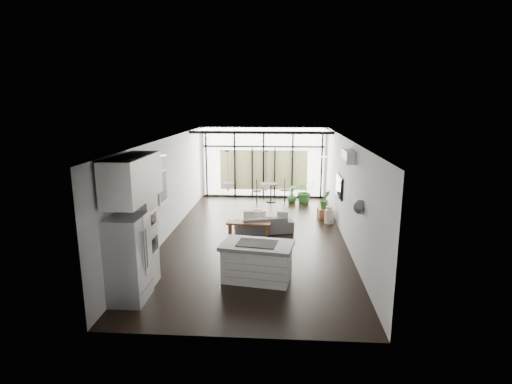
# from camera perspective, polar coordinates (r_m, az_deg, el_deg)

# --- Properties ---
(floor) EXTENTS (5.00, 10.00, 0.00)m
(floor) POSITION_cam_1_polar(r_m,az_deg,el_deg) (11.49, -0.10, -6.42)
(floor) COLOR black
(floor) RESTS_ON ground
(ceiling) EXTENTS (5.00, 10.00, 0.00)m
(ceiling) POSITION_cam_1_polar(r_m,az_deg,el_deg) (10.89, -0.10, 7.63)
(ceiling) COLOR silver
(ceiling) RESTS_ON ground
(wall_left) EXTENTS (0.02, 10.00, 2.80)m
(wall_left) POSITION_cam_1_polar(r_m,az_deg,el_deg) (11.54, -12.59, 0.58)
(wall_left) COLOR silver
(wall_left) RESTS_ON ground
(wall_right) EXTENTS (0.02, 10.00, 2.80)m
(wall_right) POSITION_cam_1_polar(r_m,az_deg,el_deg) (11.22, 12.74, 0.22)
(wall_right) COLOR silver
(wall_right) RESTS_ON ground
(wall_back) EXTENTS (5.00, 0.02, 2.80)m
(wall_back) POSITION_cam_1_polar(r_m,az_deg,el_deg) (16.02, 1.10, 4.24)
(wall_back) COLOR silver
(wall_back) RESTS_ON ground
(wall_front) EXTENTS (5.00, 0.02, 2.80)m
(wall_front) POSITION_cam_1_polar(r_m,az_deg,el_deg) (6.33, -3.16, -9.32)
(wall_front) COLOR silver
(wall_front) RESTS_ON ground
(glazing) EXTENTS (5.00, 0.20, 2.80)m
(glazing) POSITION_cam_1_polar(r_m,az_deg,el_deg) (15.90, 1.08, 4.18)
(glazing) COLOR black
(glazing) RESTS_ON ground
(skylight) EXTENTS (4.70, 1.90, 0.06)m
(skylight) POSITION_cam_1_polar(r_m,az_deg,el_deg) (14.87, 0.94, 8.90)
(skylight) COLOR silver
(skylight) RESTS_ON ceiling
(neighbour_building) EXTENTS (3.50, 0.02, 1.60)m
(neighbour_building) POSITION_cam_1_polar(r_m,az_deg,el_deg) (16.01, 1.08, 3.16)
(neighbour_building) COLOR beige
(neighbour_building) RESTS_ON ground
(island) EXTENTS (1.64, 1.13, 0.83)m
(island) POSITION_cam_1_polar(r_m,az_deg,el_deg) (8.72, 0.15, -9.92)
(island) COLOR silver
(island) RESTS_ON floor
(cooktop) EXTENTS (0.90, 0.68, 0.01)m
(cooktop) POSITION_cam_1_polar(r_m,az_deg,el_deg) (8.57, 0.15, -7.32)
(cooktop) COLOR black
(cooktop) RESTS_ON island
(fridge) EXTENTS (0.65, 0.82, 1.69)m
(fridge) POSITION_cam_1_polar(r_m,az_deg,el_deg) (8.10, -17.80, -9.09)
(fridge) COLOR #99999E
(fridge) RESTS_ON floor
(appliance_column) EXTENTS (0.58, 0.60, 2.23)m
(appliance_column) POSITION_cam_1_polar(r_m,az_deg,el_deg) (8.63, -16.25, -5.74)
(appliance_column) COLOR silver
(appliance_column) RESTS_ON floor
(upper_cabinets) EXTENTS (0.62, 1.75, 0.86)m
(upper_cabinets) POSITION_cam_1_polar(r_m,az_deg,el_deg) (7.98, -17.22, 1.89)
(upper_cabinets) COLOR silver
(upper_cabinets) RESTS_ON wall_left
(pendant_left) EXTENTS (0.26, 0.26, 0.18)m
(pendant_left) POSITION_cam_1_polar(r_m,az_deg,el_deg) (8.43, -4.02, 0.71)
(pendant_left) COLOR silver
(pendant_left) RESTS_ON ceiling
(pendant_right) EXTENTS (0.26, 0.26, 0.18)m
(pendant_right) POSITION_cam_1_polar(r_m,az_deg,el_deg) (8.36, 1.42, 0.64)
(pendant_right) COLOR silver
(pendant_right) RESTS_ON ceiling
(sofa) EXTENTS (1.76, 0.90, 0.66)m
(sofa) POSITION_cam_1_polar(r_m,az_deg,el_deg) (11.81, 1.13, -4.19)
(sofa) COLOR #525255
(sofa) RESTS_ON floor
(console_bench) EXTENTS (1.28, 0.38, 0.41)m
(console_bench) POSITION_cam_1_polar(r_m,az_deg,el_deg) (11.50, -1.07, -5.33)
(console_bench) COLOR brown
(console_bench) RESTS_ON floor
(pouf) EXTENTS (0.51, 0.51, 0.40)m
(pouf) POSITION_cam_1_polar(r_m,az_deg,el_deg) (12.79, 0.29, -3.47)
(pouf) COLOR beige
(pouf) RESTS_ON floor
(crate) EXTENTS (0.49, 0.49, 0.33)m
(crate) POSITION_cam_1_polar(r_m,az_deg,el_deg) (13.44, 9.77, -3.01)
(crate) COLOR brown
(crate) RESTS_ON floor
(plant_tall) EXTENTS (1.00, 1.06, 0.68)m
(plant_tall) POSITION_cam_1_polar(r_m,az_deg,el_deg) (15.32, 6.98, -0.27)
(plant_tall) COLOR #2A6225
(plant_tall) RESTS_ON floor
(plant_med) EXTENTS (0.67, 0.73, 0.36)m
(plant_med) POSITION_cam_1_polar(r_m,az_deg,el_deg) (15.31, 5.15, -0.86)
(plant_med) COLOR #2A6225
(plant_med) RESTS_ON floor
(plant_crate) EXTENTS (0.52, 0.69, 0.27)m
(plant_crate) POSITION_cam_1_polar(r_m,az_deg,el_deg) (13.36, 9.81, -1.76)
(plant_crate) COLOR #2A6225
(plant_crate) RESTS_ON crate
(milk_can) EXTENTS (0.29, 0.29, 0.56)m
(milk_can) POSITION_cam_1_polar(r_m,az_deg,el_deg) (12.87, 10.41, -3.22)
(milk_can) COLOR beige
(milk_can) RESTS_ON floor
(bistro_set) EXTENTS (1.62, 0.97, 0.73)m
(bistro_set) POSITION_cam_1_polar(r_m,az_deg,el_deg) (15.35, 2.14, -0.08)
(bistro_set) COLOR black
(bistro_set) RESTS_ON floor
(tv) EXTENTS (0.05, 1.10, 0.65)m
(tv) POSITION_cam_1_polar(r_m,az_deg,el_deg) (12.20, 11.82, 0.79)
(tv) COLOR black
(tv) RESTS_ON wall_right
(ac_unit) EXTENTS (0.22, 0.90, 0.30)m
(ac_unit) POSITION_cam_1_polar(r_m,az_deg,el_deg) (10.24, 13.05, 5.00)
(ac_unit) COLOR white
(ac_unit) RESTS_ON wall_right
(framed_art) EXTENTS (0.04, 0.70, 0.90)m
(framed_art) POSITION_cam_1_polar(r_m,az_deg,el_deg) (11.03, -13.19, 0.79)
(framed_art) COLOR black
(framed_art) RESTS_ON wall_left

